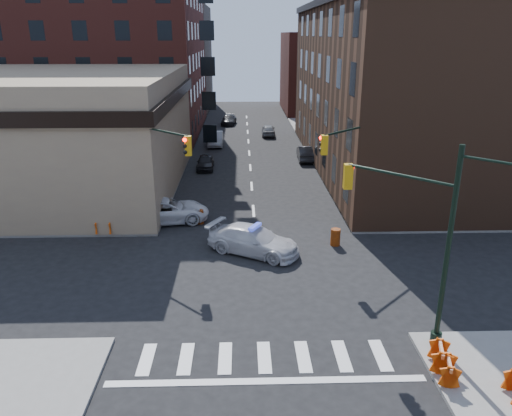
{
  "coord_description": "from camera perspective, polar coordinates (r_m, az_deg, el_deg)",
  "views": [
    {
      "loc": [
        -0.79,
        -22.96,
        11.73
      ],
      "look_at": [
        0.01,
        4.32,
        2.2
      ],
      "focal_mm": 35.0,
      "sensor_mm": 36.0,
      "label": 1
    }
  ],
  "objects": [
    {
      "name": "parked_car_wfar",
      "position": [
        56.01,
        -4.64,
        7.89
      ],
      "size": [
        1.66,
        4.6,
        1.51
      ],
      "primitive_type": "imported",
      "rotation": [
        0.0,
        0.0,
        0.01
      ],
      "color": "#9D9FA5",
      "rests_on": "ground"
    },
    {
      "name": "sidewalk_nw",
      "position": [
        61.09,
        -23.13,
        6.71
      ],
      "size": [
        34.0,
        54.5,
        0.15
      ],
      "primitive_type": "cube",
      "color": "gray",
      "rests_on": "ground"
    },
    {
      "name": "ground",
      "position": [
        25.79,
        0.26,
        -7.8
      ],
      "size": [
        140.0,
        140.0,
        0.0
      ],
      "primitive_type": "plane",
      "color": "black",
      "rests_on": "ground"
    },
    {
      "name": "barrel_bank",
      "position": [
        32.77,
        -6.44,
        -1.0
      ],
      "size": [
        0.65,
        0.65,
        0.91
      ],
      "primitive_type": "cylinder",
      "rotation": [
        0.0,
        0.0,
        -0.34
      ],
      "color": "red",
      "rests_on": "ground"
    },
    {
      "name": "barricade_nw_a",
      "position": [
        31.89,
        -16.95,
        -2.11
      ],
      "size": [
        1.14,
        0.59,
        0.84
      ],
      "primitive_type": null,
      "rotation": [
        0.0,
        0.0,
        -0.03
      ],
      "color": "red",
      "rests_on": "sidewalk_nw"
    },
    {
      "name": "signal_pole_nw",
      "position": [
        29.68,
        -11.48,
        4.44
      ],
      "size": [
        3.58,
        3.67,
        8.0
      ],
      "rotation": [
        0.0,
        0.0,
        -0.79
      ],
      "color": "black",
      "rests_on": "sidewalk_nw"
    },
    {
      "name": "parked_car_enear",
      "position": [
        49.35,
        5.72,
        6.27
      ],
      "size": [
        1.65,
        4.44,
        1.45
      ],
      "primitive_type": "imported",
      "rotation": [
        0.0,
        0.0,
        3.11
      ],
      "color": "black",
      "rests_on": "ground"
    },
    {
      "name": "filler_ne",
      "position": [
        82.5,
        8.96,
        15.05
      ],
      "size": [
        16.0,
        16.0,
        12.0
      ],
      "primitive_type": "cube",
      "color": "maroon",
      "rests_on": "ground"
    },
    {
      "name": "bank_building",
      "position": [
        43.26,
        -23.9,
        8.0
      ],
      "size": [
        22.0,
        22.0,
        9.0
      ],
      "primitive_type": "cube",
      "color": "#937F60",
      "rests_on": "ground"
    },
    {
      "name": "parked_car_wdeep",
      "position": [
        69.43,
        -3.12,
        10.04
      ],
      "size": [
        2.24,
        4.6,
        1.29
      ],
      "primitive_type": "imported",
      "rotation": [
        0.0,
        0.0,
        -0.1
      ],
      "color": "black",
      "rests_on": "ground"
    },
    {
      "name": "tree_ne_far",
      "position": [
        58.14,
        6.65,
        10.98
      ],
      "size": [
        3.0,
        3.0,
        4.85
      ],
      "color": "black",
      "rests_on": "sidewalk_ne"
    },
    {
      "name": "barrel_road",
      "position": [
        29.59,
        9.06,
        -3.3
      ],
      "size": [
        0.75,
        0.75,
        1.0
      ],
      "primitive_type": "cylinder",
      "rotation": [
        0.0,
        0.0,
        -0.43
      ],
      "color": "#C43F09",
      "rests_on": "ground"
    },
    {
      "name": "barricade_se_c",
      "position": [
        19.64,
        21.1,
        -16.93
      ],
      "size": [
        0.79,
        1.18,
        0.81
      ],
      "primitive_type": null,
      "rotation": [
        0.0,
        0.0,
        1.32
      ],
      "color": "#F1550B",
      "rests_on": "sidewalk_se"
    },
    {
      "name": "barricade_nw_b",
      "position": [
        33.52,
        -21.11,
        -1.44
      ],
      "size": [
        1.38,
        0.89,
        0.96
      ],
      "primitive_type": null,
      "rotation": [
        0.0,
        0.0,
        -0.22
      ],
      "color": "red",
      "rests_on": "sidewalk_nw"
    },
    {
      "name": "signal_pole_se",
      "position": [
        20.03,
        18.39,
        -2.6
      ],
      "size": [
        5.4,
        5.27,
        8.0
      ],
      "rotation": [
        0.0,
        0.0,
        2.36
      ],
      "color": "black",
      "rests_on": "sidewalk_se"
    },
    {
      "name": "parked_car_wnear",
      "position": [
        46.11,
        -5.81,
        5.24
      ],
      "size": [
        1.59,
        3.81,
        1.29
      ],
      "primitive_type": "imported",
      "rotation": [
        0.0,
        0.0,
        0.02
      ],
      "color": "black",
      "rests_on": "ground"
    },
    {
      "name": "sidewalk_ne",
      "position": [
        61.69,
        21.21,
        7.07
      ],
      "size": [
        34.0,
        54.5,
        0.15
      ],
      "primitive_type": "cube",
      "color": "gray",
      "rests_on": "ground"
    },
    {
      "name": "filler_nw",
      "position": [
        86.39,
        -12.33,
        16.36
      ],
      "size": [
        20.0,
        18.0,
        16.0
      ],
      "primitive_type": "cube",
      "color": "brown",
      "rests_on": "ground"
    },
    {
      "name": "parked_car_efar",
      "position": [
        61.4,
        1.43,
        8.88
      ],
      "size": [
        1.7,
        4.01,
        1.35
      ],
      "primitive_type": "imported",
      "rotation": [
        0.0,
        0.0,
        3.12
      ],
      "color": "gray",
      "rests_on": "ground"
    },
    {
      "name": "commercial_row_ne",
      "position": [
        47.74,
        15.52,
        12.89
      ],
      "size": [
        14.0,
        34.0,
        14.0
      ],
      "primitive_type": "cube",
      "color": "#4D2F1E",
      "rests_on": "ground"
    },
    {
      "name": "pickup",
      "position": [
        33.25,
        -10.25,
        -0.3
      ],
      "size": [
        6.01,
        3.6,
        1.56
      ],
      "primitive_type": "imported",
      "rotation": [
        0.0,
        0.0,
        1.76
      ],
      "color": "silver",
      "rests_on": "ground"
    },
    {
      "name": "pedestrian_b",
      "position": [
        32.8,
        -21.19,
        -1.28
      ],
      "size": [
        0.82,
        0.66,
        1.62
      ],
      "primitive_type": "imported",
      "rotation": [
        0.0,
        0.0,
        -0.05
      ],
      "color": "black",
      "rests_on": "sidewalk_nw"
    },
    {
      "name": "barricade_se_a",
      "position": [
        20.18,
        20.3,
        -15.64
      ],
      "size": [
        0.86,
        1.27,
        0.87
      ],
      "primitive_type": null,
      "rotation": [
        0.0,
        0.0,
        1.32
      ],
      "color": "red",
      "rests_on": "sidewalk_se"
    },
    {
      "name": "signal_pole_ne",
      "position": [
        30.0,
        11.17,
        4.62
      ],
      "size": [
        3.67,
        3.58,
        8.0
      ],
      "rotation": [
        0.0,
        0.0,
        -2.36
      ],
      "color": "black",
      "rests_on": "sidewalk_ne"
    },
    {
      "name": "apartment_block",
      "position": [
        65.4,
        -18.38,
        18.58
      ],
      "size": [
        25.0,
        25.0,
        24.0
      ],
      "primitive_type": "cube",
      "color": "maroon",
      "rests_on": "ground"
    },
    {
      "name": "tree_ne_near",
      "position": [
        50.33,
        7.93,
        9.65
      ],
      "size": [
        3.0,
        3.0,
        4.85
      ],
      "color": "black",
      "rests_on": "sidewalk_ne"
    },
    {
      "name": "pedestrian_c",
      "position": [
        33.78,
        -22.77,
        -0.66
      ],
      "size": [
        1.15,
        1.07,
        1.89
      ],
      "primitive_type": "imported",
      "rotation": [
        0.0,
        0.0,
        0.7
      ],
      "color": "black",
      "rests_on": "sidewalk_nw"
    },
    {
      "name": "pedestrian_a",
      "position": [
        34.09,
        -11.66,
        0.57
      ],
      "size": [
        0.76,
        0.64,
        1.78
      ],
      "primitive_type": "imported",
      "rotation": [
        0.0,
        0.0,
        -0.38
      ],
      "color": "black",
      "rests_on": "sidewalk_nw"
    },
    {
      "name": "police_car",
      "position": [
        28.08,
        -0.28,
        -3.71
      ],
      "size": [
        5.73,
        4.48,
        1.55
      ],
      "primitive_type": "imported",
      "rotation": [
        0.0,
        0.0,
        1.07
      ],
      "color": "silver",
      "rests_on": "ground"
    }
  ]
}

